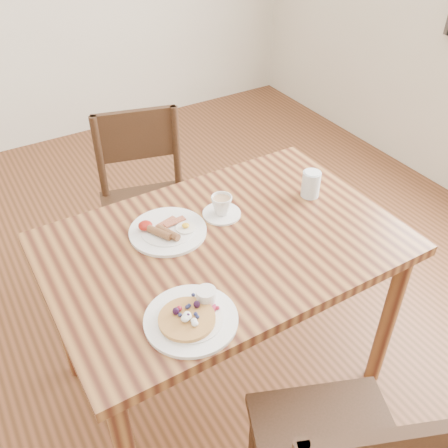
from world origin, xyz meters
name	(u,v)px	position (x,y,z in m)	size (l,w,h in m)	color
ground	(224,373)	(0.00, 0.00, 0.00)	(5.00, 5.00, 0.00)	#4F2D16
dining_table	(224,262)	(0.00, 0.00, 0.65)	(1.20, 0.80, 0.75)	#925D2E
chair_far	(147,199)	(0.00, 0.71, 0.49)	(0.51, 0.51, 0.88)	#392015
pancake_plate	(192,316)	(-0.26, -0.26, 0.76)	(0.27, 0.27, 0.06)	white
breakfast_plate	(167,230)	(-0.15, 0.14, 0.76)	(0.27, 0.27, 0.04)	white
teacup_saucer	(222,207)	(0.07, 0.13, 0.78)	(0.14, 0.14, 0.08)	white
water_glass	(311,184)	(0.42, 0.06, 0.80)	(0.07, 0.07, 0.10)	silver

